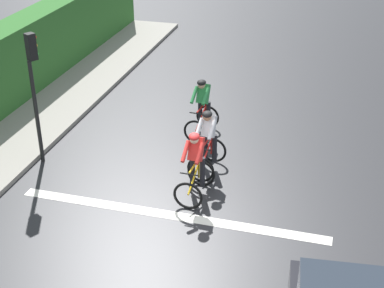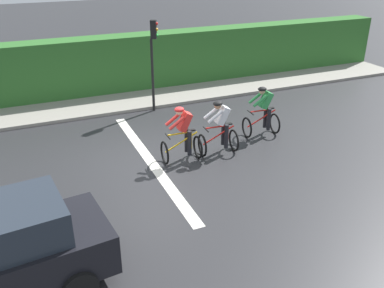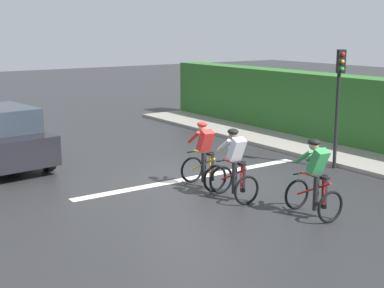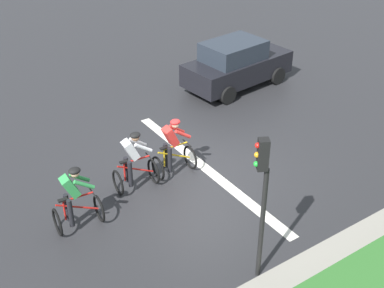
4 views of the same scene
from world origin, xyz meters
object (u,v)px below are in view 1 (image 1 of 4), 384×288
(cyclist_mid, at_px, (195,166))
(cyclist_lead, at_px, (202,108))
(traffic_light_near_crossing, at_px, (34,79))
(cyclist_second, at_px, (208,142))

(cyclist_mid, bearing_deg, cyclist_lead, 101.78)
(cyclist_mid, height_order, traffic_light_near_crossing, traffic_light_near_crossing)
(traffic_light_near_crossing, bearing_deg, cyclist_mid, -8.02)
(cyclist_lead, distance_m, cyclist_mid, 3.14)
(cyclist_mid, distance_m, traffic_light_near_crossing, 4.45)
(cyclist_lead, xyz_separation_m, traffic_light_near_crossing, (-3.53, -2.48, 1.43))
(cyclist_lead, bearing_deg, cyclist_mid, -78.22)
(cyclist_lead, relative_size, cyclist_mid, 1.00)
(cyclist_lead, height_order, traffic_light_near_crossing, traffic_light_near_crossing)
(cyclist_second, bearing_deg, cyclist_lead, 108.62)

